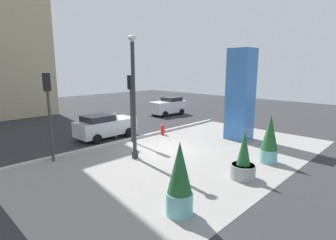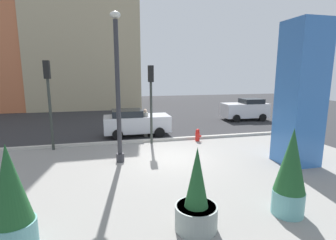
# 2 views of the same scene
# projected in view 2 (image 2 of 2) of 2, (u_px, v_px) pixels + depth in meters

# --- Properties ---
(ground_plane) EXTENTS (60.00, 60.00, 0.00)m
(ground_plane) POSITION_uv_depth(u_px,v_px,m) (156.00, 138.00, 15.83)
(ground_plane) COLOR #2D2D30
(plaza_pavement) EXTENTS (18.00, 10.00, 0.02)m
(plaza_pavement) POSITION_uv_depth(u_px,v_px,m) (184.00, 174.00, 10.09)
(plaza_pavement) COLOR gray
(plaza_pavement) RESTS_ON ground_plane
(curb_strip) EXTENTS (18.00, 0.24, 0.16)m
(curb_strip) POSITION_uv_depth(u_px,v_px,m) (159.00, 140.00, 14.97)
(curb_strip) COLOR #B7B2A8
(curb_strip) RESTS_ON ground_plane
(lamp_post) EXTENTS (0.44, 0.44, 6.49)m
(lamp_post) POSITION_uv_depth(u_px,v_px,m) (118.00, 92.00, 10.91)
(lamp_post) COLOR #2D2D33
(lamp_post) RESTS_ON ground_plane
(art_pillar_blue) EXTENTS (1.50, 1.50, 6.15)m
(art_pillar_blue) POSITION_uv_depth(u_px,v_px,m) (301.00, 95.00, 10.77)
(art_pillar_blue) COLOR #3870BC
(art_pillar_blue) RESTS_ON ground_plane
(potted_plant_near_left) EXTENTS (1.10, 1.10, 2.20)m
(potted_plant_near_left) POSITION_uv_depth(u_px,v_px,m) (196.00, 201.00, 6.38)
(potted_plant_near_left) COLOR gray
(potted_plant_near_left) RESTS_ON ground_plane
(potted_plant_mid_plaza) EXTENTS (0.87, 0.87, 2.52)m
(potted_plant_mid_plaza) POSITION_uv_depth(u_px,v_px,m) (290.00, 173.00, 6.98)
(potted_plant_mid_plaza) COLOR #6BB2B2
(potted_plant_mid_plaza) RESTS_ON ground_plane
(potted_plant_near_right) EXTENTS (0.91, 0.91, 2.55)m
(potted_plant_near_right) POSITION_uv_depth(u_px,v_px,m) (12.00, 203.00, 5.39)
(potted_plant_near_right) COLOR #6BB2B2
(potted_plant_near_right) RESTS_ON ground_plane
(fire_hydrant) EXTENTS (0.36, 0.26, 0.75)m
(fire_hydrant) POSITION_uv_depth(u_px,v_px,m) (198.00, 135.00, 14.95)
(fire_hydrant) COLOR red
(fire_hydrant) RESTS_ON ground_plane
(traffic_light_far_side) EXTENTS (0.28, 0.42, 4.41)m
(traffic_light_far_side) POSITION_uv_depth(u_px,v_px,m) (151.00, 92.00, 13.98)
(traffic_light_far_side) COLOR #333833
(traffic_light_far_side) RESTS_ON ground_plane
(traffic_light_corner) EXTENTS (0.28, 0.42, 4.61)m
(traffic_light_corner) POSITION_uv_depth(u_px,v_px,m) (49.00, 91.00, 12.73)
(traffic_light_corner) COLOR #333833
(traffic_light_corner) RESTS_ON ground_plane
(car_far_lane) EXTENTS (3.92, 2.15, 1.84)m
(car_far_lane) POSITION_uv_depth(u_px,v_px,m) (245.00, 109.00, 21.83)
(car_far_lane) COLOR silver
(car_far_lane) RESTS_ON ground_plane
(car_passing_lane) EXTENTS (4.21, 2.08, 1.69)m
(car_passing_lane) POSITION_uv_depth(u_px,v_px,m) (136.00, 122.00, 16.31)
(car_passing_lane) COLOR silver
(car_passing_lane) RESTS_ON ground_plane
(pedestrian_on_sidewalk) EXTENTS (0.38, 0.38, 1.77)m
(pedestrian_on_sidewalk) POSITION_uv_depth(u_px,v_px,m) (146.00, 121.00, 16.07)
(pedestrian_on_sidewalk) COLOR #B2AD9E
(pedestrian_on_sidewalk) RESTS_ON ground_plane
(highrise_across_street) EXTENTS (11.88, 9.78, 18.70)m
(highrise_across_street) POSITION_uv_depth(u_px,v_px,m) (85.00, 28.00, 30.12)
(highrise_across_street) COLOR tan
(highrise_across_street) RESTS_ON ground_plane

